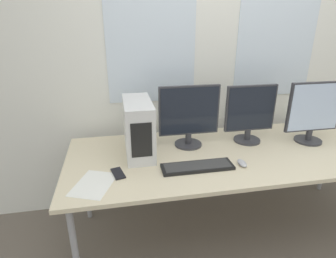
{
  "coord_description": "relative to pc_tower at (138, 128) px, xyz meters",
  "views": [
    {
      "loc": [
        -0.86,
        -1.29,
        1.68
      ],
      "look_at": [
        -0.52,
        0.47,
        0.96
      ],
      "focal_mm": 30.0,
      "sensor_mm": 36.0,
      "label": 1
    }
  ],
  "objects": [
    {
      "name": "monitor_right_near",
      "position": [
        0.88,
        0.04,
        0.04
      ],
      "size": [
        0.4,
        0.21,
        0.46
      ],
      "color": "#333338",
      "rests_on": "desk"
    },
    {
      "name": "mouse",
      "position": [
        0.67,
        -0.32,
        -0.18
      ],
      "size": [
        0.05,
        0.11,
        0.03
      ],
      "color": "#B2B2B7",
      "rests_on": "desk"
    },
    {
      "name": "monitor_main",
      "position": [
        0.39,
        0.06,
        0.05
      ],
      "size": [
        0.46,
        0.21,
        0.48
      ],
      "color": "#333338",
      "rests_on": "desk"
    },
    {
      "name": "wall_back",
      "position": [
        0.72,
        0.49,
        0.42
      ],
      "size": [
        8.0,
        0.07,
        2.7
      ],
      "color": "silver",
      "rests_on": "ground_plane"
    },
    {
      "name": "keyboard",
      "position": [
        0.36,
        -0.3,
        -0.19
      ],
      "size": [
        0.48,
        0.15,
        0.02
      ],
      "color": "black",
      "rests_on": "desk"
    },
    {
      "name": "paper_sheet_left",
      "position": [
        -0.31,
        -0.37,
        -0.2
      ],
      "size": [
        0.31,
        0.35,
        0.0
      ],
      "rotation": [
        0.0,
        0.0,
        -0.38
      ],
      "color": "white",
      "rests_on": "desk"
    },
    {
      "name": "pc_tower",
      "position": [
        0.0,
        0.0,
        0.0
      ],
      "size": [
        0.19,
        0.45,
        0.4
      ],
      "color": "silver",
      "rests_on": "desk"
    },
    {
      "name": "cell_phone",
      "position": [
        -0.16,
        -0.28,
        -0.19
      ],
      "size": [
        0.1,
        0.15,
        0.01
      ],
      "rotation": [
        0.0,
        0.0,
        0.24
      ],
      "color": "black",
      "rests_on": "desk"
    },
    {
      "name": "desk",
      "position": [
        0.72,
        -0.12,
        -0.24
      ],
      "size": [
        2.49,
        0.94,
        0.74
      ],
      "color": "beige",
      "rests_on": "ground_plane"
    },
    {
      "name": "monitor_right_far",
      "position": [
        1.36,
        -0.06,
        0.05
      ],
      "size": [
        0.44,
        0.21,
        0.49
      ],
      "color": "#333338",
      "rests_on": "desk"
    }
  ]
}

